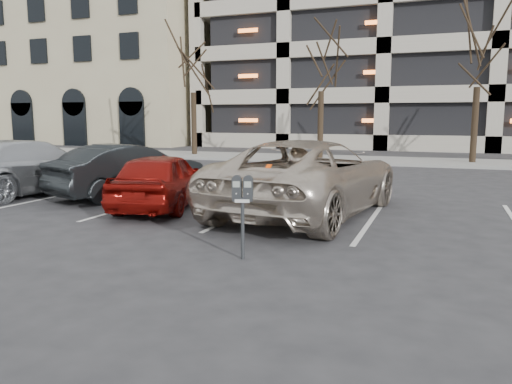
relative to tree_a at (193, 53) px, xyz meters
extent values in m
plane|color=#28282B|center=(10.00, -16.00, -5.50)|extent=(140.00, 140.00, 0.00)
cube|color=gray|center=(10.00, 0.00, -5.44)|extent=(80.00, 4.00, 0.12)
cube|color=silver|center=(3.00, -13.70, -5.49)|extent=(0.10, 5.20, 0.00)
cube|color=silver|center=(5.80, -13.70, -5.49)|extent=(0.10, 5.20, 0.00)
cube|color=silver|center=(8.60, -13.70, -5.49)|extent=(0.10, 5.20, 0.00)
cube|color=silver|center=(11.40, -13.70, -5.49)|extent=(0.10, 5.20, 0.00)
cube|color=tan|center=(-18.00, 14.00, 2.00)|extent=(26.00, 16.00, 15.00)
cylinder|color=black|center=(0.00, 0.00, -3.78)|extent=(0.28, 0.28, 3.43)
cylinder|color=black|center=(7.00, 0.00, -3.81)|extent=(0.28, 0.28, 3.38)
cylinder|color=black|center=(14.00, 0.00, -3.78)|extent=(0.28, 0.28, 3.43)
cylinder|color=black|center=(9.97, -17.60, -5.05)|extent=(0.06, 0.06, 0.90)
cube|color=black|center=(9.97, -17.60, -4.58)|extent=(0.32, 0.17, 0.06)
cube|color=silver|center=(9.98, -17.65, -4.60)|extent=(0.21, 0.06, 0.05)
cube|color=gray|center=(9.90, -17.68, -4.35)|extent=(0.10, 0.03, 0.09)
cube|color=gray|center=(10.06, -17.64, -4.35)|extent=(0.10, 0.03, 0.09)
imported|color=beige|center=(9.98, -13.77, -4.68)|extent=(3.51, 6.23, 1.64)
cube|color=#F74405|center=(9.63, -14.80, -3.85)|extent=(0.10, 0.20, 0.01)
imported|color=maroon|center=(6.57, -14.28, -4.83)|extent=(2.44, 4.16, 1.33)
imported|color=black|center=(4.82, -13.06, -4.79)|extent=(2.91, 4.53, 1.41)
imported|color=#B5B8BD|center=(1.97, -13.68, -4.74)|extent=(2.79, 5.47, 1.52)
camera|label=1|loc=(12.72, -24.38, -3.37)|focal=35.00mm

